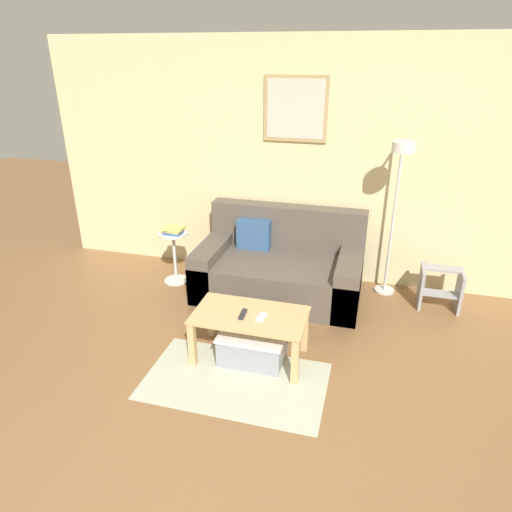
% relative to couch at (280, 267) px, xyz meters
% --- Properties ---
extents(wall_back, '(5.60, 0.09, 2.55)m').
position_rel_couch_xyz_m(wall_back, '(0.03, 0.50, 1.00)').
color(wall_back, beige).
rests_on(wall_back, ground_plane).
extents(area_rug, '(1.42, 0.82, 0.01)m').
position_rel_couch_xyz_m(area_rug, '(-0.01, -1.55, -0.28)').
color(area_rug, '#B2B79E').
rests_on(area_rug, ground_plane).
extents(couch, '(1.69, 0.99, 0.86)m').
position_rel_couch_xyz_m(couch, '(0.00, 0.00, 0.00)').
color(couch, brown).
rests_on(couch, ground_plane).
extents(coffee_table, '(0.93, 0.52, 0.42)m').
position_rel_couch_xyz_m(coffee_table, '(0.02, -1.22, 0.06)').
color(coffee_table, tan).
rests_on(coffee_table, ground_plane).
extents(storage_bin, '(0.55, 0.41, 0.26)m').
position_rel_couch_xyz_m(storage_bin, '(0.05, -1.23, -0.15)').
color(storage_bin, gray).
rests_on(storage_bin, ground_plane).
extents(floor_lamp, '(0.21, 0.47, 1.64)m').
position_rel_couch_xyz_m(floor_lamp, '(1.10, 0.13, 0.94)').
color(floor_lamp, silver).
rests_on(floor_lamp, ground_plane).
extents(side_table, '(0.32, 0.32, 0.58)m').
position_rel_couch_xyz_m(side_table, '(-1.18, -0.08, 0.07)').
color(side_table, silver).
rests_on(side_table, ground_plane).
extents(book_stack, '(0.23, 0.17, 0.07)m').
position_rel_couch_xyz_m(book_stack, '(-1.17, -0.08, 0.34)').
color(book_stack, '#335199').
rests_on(book_stack, side_table).
extents(remote_control, '(0.05, 0.15, 0.02)m').
position_rel_couch_xyz_m(remote_control, '(-0.04, -1.24, 0.15)').
color(remote_control, '#232328').
rests_on(remote_control, coffee_table).
extents(cell_phone, '(0.08, 0.15, 0.01)m').
position_rel_couch_xyz_m(cell_phone, '(0.12, -1.24, 0.14)').
color(cell_phone, silver).
rests_on(cell_phone, coffee_table).
extents(step_stool, '(0.40, 0.31, 0.41)m').
position_rel_couch_xyz_m(step_stool, '(1.62, 0.10, -0.06)').
color(step_stool, '#99999E').
rests_on(step_stool, ground_plane).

